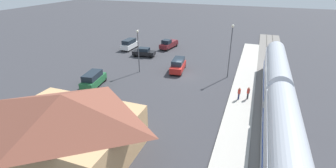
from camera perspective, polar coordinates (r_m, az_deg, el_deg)
ground_plane at (r=40.47m, az=3.33°, el=2.16°), size 200.00×200.00×0.00m
railway_track at (r=39.15m, az=23.31°, el=-0.58°), size 4.80×70.00×0.30m
platform at (r=38.99m, az=17.51°, el=0.33°), size 3.20×46.00×0.30m
passenger_train at (r=29.30m, az=24.60°, el=-3.21°), size 2.93×33.78×4.98m
station_building at (r=23.60m, az=-22.67°, el=-8.75°), size 12.53×9.53×6.18m
pedestrian_on_platform at (r=33.34m, az=18.32°, el=-1.83°), size 0.36×0.36×1.71m
pedestrian_waiting_far at (r=32.86m, az=16.35°, el=-1.96°), size 0.36×0.36×1.71m
suv_green at (r=37.48m, az=-17.17°, el=1.06°), size 2.68×5.14×2.22m
sedan_black at (r=49.73m, az=-5.68°, el=7.48°), size 4.65×2.59×1.74m
suv_white at (r=54.95m, az=-9.05°, el=9.24°), size 2.02×4.92×2.22m
pickup_maroon at (r=54.90m, az=0.14°, el=9.40°), size 2.80×5.64×2.14m
suv_red at (r=41.50m, az=2.36°, el=4.46°), size 2.51×5.09×2.22m
light_pole_near_platform at (r=38.95m, az=14.51°, el=8.72°), size 0.44×0.44×8.49m
light_pole_lot_center at (r=40.44m, az=-7.02°, el=8.85°), size 0.44×0.44×7.19m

